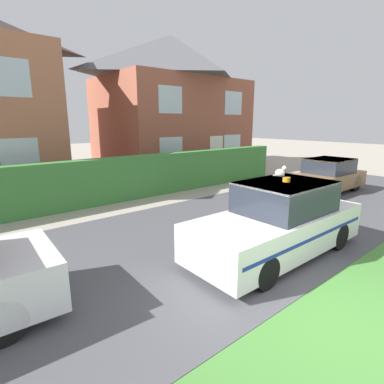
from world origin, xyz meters
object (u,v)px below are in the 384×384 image
object	(u,v)px
neighbour_car_far	(326,177)
house_right	(172,103)
police_car	(279,222)
cat	(281,172)

from	to	relation	value
neighbour_car_far	house_right	world-z (taller)	house_right
police_car	cat	world-z (taller)	cat
police_car	house_right	distance (m)	13.46
cat	house_right	world-z (taller)	house_right
neighbour_car_far	cat	bearing A→B (deg)	19.29
police_car	neighbour_car_far	world-z (taller)	police_car
police_car	cat	size ratio (longest dim) A/B	14.41
cat	police_car	bearing A→B (deg)	-69.55
police_car	neighbour_car_far	size ratio (longest dim) A/B	1.05
cat	house_right	distance (m)	13.10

